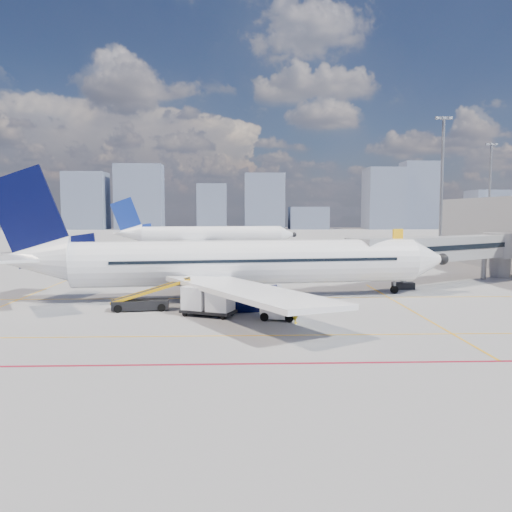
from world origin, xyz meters
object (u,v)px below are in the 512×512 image
Objects in this scene: ramp_worker at (296,312)px; cargo_dolly at (208,300)px; main_aircraft at (230,263)px; second_aircraft at (204,236)px; baggage_tug at (276,309)px; belt_loader at (143,302)px.

cargo_dolly is at bearing 78.12° from ramp_worker.
second_aircraft is (-5.99, 53.44, 0.01)m from main_aircraft.
second_aircraft is 63.69m from baggage_tug.
belt_loader is at bearing -148.59° from main_aircraft.
baggage_tug is 1.83m from ramp_worker.
main_aircraft reaches higher than ramp_worker.
main_aircraft is 53.77m from second_aircraft.
main_aircraft is at bearing 122.78° from baggage_tug.
baggage_tug is (9.52, -62.93, -2.39)m from second_aircraft.
baggage_tug is 0.61× the size of cargo_dolly.
ramp_worker is (1.31, -1.28, -0.02)m from baggage_tug.
belt_loader is 3.97× the size of ramp_worker.
main_aircraft is at bearing -89.24° from second_aircraft.
baggage_tug is 5.34m from cargo_dolly.
cargo_dolly is at bearing -91.52° from second_aircraft.
second_aircraft is at bearing 89.52° from main_aircraft.
baggage_tug is 1.68× the size of ramp_worker.
cargo_dolly is 5.99m from belt_loader.
belt_loader is (-1.04, -58.99, -2.55)m from second_aircraft.
baggage_tug is at bearing -26.70° from belt_loader.
baggage_tug is at bearing -87.03° from second_aircraft.
belt_loader is at bearing 77.90° from ramp_worker.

